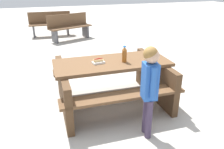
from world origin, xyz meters
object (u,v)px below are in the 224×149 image
object	(u,v)px
picnic_table	(112,79)
hotdog_tray	(98,61)
soda_bottle	(124,55)
child_in_coat	(150,82)
park_bench_mid	(50,23)
park_bench_near	(69,26)

from	to	relation	value
picnic_table	hotdog_tray	bearing A→B (deg)	4.68
soda_bottle	child_in_coat	world-z (taller)	child_in_coat
picnic_table	child_in_coat	bearing A→B (deg)	100.87
park_bench_mid	park_bench_near	bearing A→B (deg)	126.70
hotdog_tray	park_bench_mid	distance (m)	5.45
hotdog_tray	park_bench_mid	bearing A→B (deg)	-86.07
child_in_coat	park_bench_mid	xyz separation A→B (m)	(0.78, -6.34, -0.34)
picnic_table	child_in_coat	distance (m)	1.01
soda_bottle	hotdog_tray	distance (m)	0.41
soda_bottle	hotdog_tray	size ratio (longest dim) A/B	1.33
child_in_coat	soda_bottle	bearing A→B (deg)	-89.56
soda_bottle	hotdog_tray	bearing A→B (deg)	-9.60
child_in_coat	hotdog_tray	bearing A→B (deg)	-66.05
picnic_table	park_bench_near	xyz separation A→B (m)	(0.02, -4.63, 0.00)
picnic_table	park_bench_near	distance (m)	4.63
park_bench_near	park_bench_mid	xyz separation A→B (m)	(0.58, -0.78, 0.00)
hotdog_tray	park_bench_near	xyz separation A→B (m)	(-0.21, -4.65, -0.33)
soda_bottle	child_in_coat	bearing A→B (deg)	90.44
picnic_table	hotdog_tray	size ratio (longest dim) A/B	9.43
hotdog_tray	picnic_table	bearing A→B (deg)	-175.32
park_bench_mid	child_in_coat	bearing A→B (deg)	97.00
soda_bottle	picnic_table	bearing A→B (deg)	-26.52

